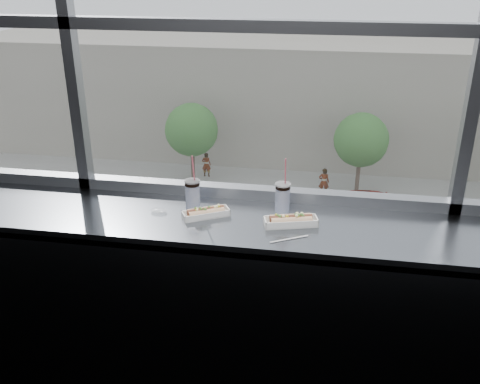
% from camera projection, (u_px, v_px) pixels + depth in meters
% --- Properties ---
extents(wall_back_lower, '(6.00, 0.00, 6.00)m').
position_uv_depth(wall_back_lower, '(259.00, 283.00, 3.13)').
color(wall_back_lower, black).
rests_on(wall_back_lower, ground).
extents(counter, '(6.00, 0.55, 0.06)m').
position_uv_depth(counter, '(253.00, 226.00, 2.67)').
color(counter, gray).
rests_on(counter, ground).
extents(counter_fascia, '(6.00, 0.04, 1.04)m').
position_uv_depth(counter_fascia, '(245.00, 342.00, 2.65)').
color(counter_fascia, gray).
rests_on(counter_fascia, ground).
extents(hotdog_tray_left, '(0.24, 0.18, 0.06)m').
position_uv_depth(hotdog_tray_left, '(206.00, 212.00, 2.69)').
color(hotdog_tray_left, white).
rests_on(hotdog_tray_left, counter).
extents(hotdog_tray_right, '(0.27, 0.15, 0.06)m').
position_uv_depth(hotdog_tray_right, '(291.00, 220.00, 2.60)').
color(hotdog_tray_right, white).
rests_on(hotdog_tray_right, counter).
extents(soda_cup_left, '(0.08, 0.08, 0.30)m').
position_uv_depth(soda_cup_left, '(193.00, 193.00, 2.75)').
color(soda_cup_left, white).
rests_on(soda_cup_left, counter).
extents(soda_cup_right, '(0.08, 0.08, 0.30)m').
position_uv_depth(soda_cup_right, '(283.00, 196.00, 2.71)').
color(soda_cup_right, white).
rests_on(soda_cup_right, counter).
extents(loose_straw, '(0.17, 0.10, 0.01)m').
position_uv_depth(loose_straw, '(289.00, 239.00, 2.48)').
color(loose_straw, white).
rests_on(loose_straw, counter).
extents(wrapper, '(0.09, 0.07, 0.02)m').
position_uv_depth(wrapper, '(159.00, 210.00, 2.74)').
color(wrapper, silver).
rests_on(wrapper, counter).
extents(plaza_ground, '(120.00, 120.00, 0.00)m').
position_uv_depth(plaza_ground, '(324.00, 121.00, 47.02)').
color(plaza_ground, gray).
rests_on(plaza_ground, ground).
extents(street_asphalt, '(80.00, 10.00, 0.06)m').
position_uv_depth(street_asphalt, '(311.00, 256.00, 25.82)').
color(street_asphalt, black).
rests_on(street_asphalt, plaza_ground).
extents(far_sidewalk, '(80.00, 6.00, 0.04)m').
position_uv_depth(far_sidewalk, '(317.00, 190.00, 33.04)').
color(far_sidewalk, gray).
rests_on(far_sidewalk, plaza_ground).
extents(far_building, '(50.00, 14.00, 8.00)m').
position_uv_depth(far_building, '(325.00, 90.00, 40.44)').
color(far_building, gray).
rests_on(far_building, plaza_ground).
extents(car_far_a, '(2.89, 6.70, 2.22)m').
position_uv_depth(car_far_a, '(117.00, 186.00, 30.70)').
color(car_far_a, black).
rests_on(car_far_a, street_asphalt).
extents(car_far_b, '(2.90, 6.68, 2.21)m').
position_uv_depth(car_far_b, '(378.00, 205.00, 28.47)').
color(car_far_b, red).
rests_on(car_far_b, street_asphalt).
extents(car_near_b, '(2.98, 6.93, 2.30)m').
position_uv_depth(car_near_b, '(178.00, 268.00, 22.58)').
color(car_near_b, '#2F2E2E').
rests_on(car_near_b, street_asphalt).
extents(pedestrian_b, '(0.93, 0.70, 2.09)m').
position_uv_depth(pedestrian_b, '(324.00, 179.00, 31.89)').
color(pedestrian_b, '#66605B').
rests_on(pedestrian_b, far_sidewalk).
extents(pedestrian_a, '(0.87, 0.65, 1.95)m').
position_uv_depth(pedestrian_a, '(206.00, 162.00, 34.71)').
color(pedestrian_a, '#66605B').
rests_on(pedestrian_a, far_sidewalk).
extents(tree_left, '(3.30, 3.30, 5.16)m').
position_uv_depth(tree_left, '(192.00, 130.00, 32.83)').
color(tree_left, '#47382B').
rests_on(tree_left, far_sidewalk).
extents(tree_center, '(3.22, 3.22, 5.03)m').
position_uv_depth(tree_center, '(361.00, 140.00, 31.31)').
color(tree_center, '#47382B').
rests_on(tree_center, far_sidewalk).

